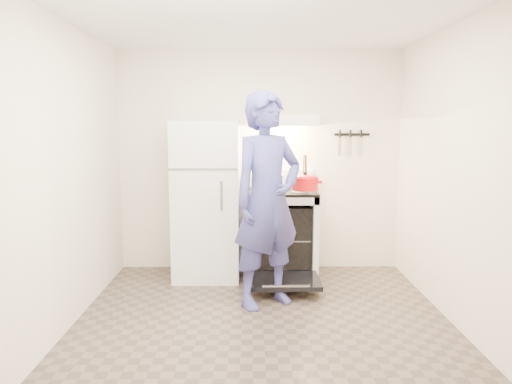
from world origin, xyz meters
TOP-DOWN VIEW (x-y plane):
  - floor at (0.00, 0.00)m, footprint 3.60×3.60m
  - back_wall at (0.00, 1.80)m, footprint 3.20×0.02m
  - refrigerator at (-0.58, 1.45)m, footprint 0.70×0.70m
  - stove_body at (0.23, 1.48)m, footprint 0.76×0.65m
  - cooktop at (0.23, 1.48)m, footprint 0.76×0.65m
  - backsplash at (0.23, 1.76)m, footprint 0.76×0.07m
  - oven_door at (0.23, 0.88)m, footprint 0.70×0.54m
  - oven_rack at (0.23, 1.48)m, footprint 0.60×0.52m
  - range_hood at (0.23, 1.55)m, footprint 0.76×0.50m
  - knife_strip at (1.05, 1.79)m, footprint 0.40×0.02m
  - pizza_stone at (0.25, 1.54)m, footprint 0.36×0.36m
  - tea_kettle at (0.12, 1.67)m, footprint 0.25×0.20m
  - utensil_jar at (0.47, 1.31)m, footprint 0.11×0.11m
  - person at (0.05, 0.58)m, footprint 0.86×0.79m
  - dutch_oven at (0.43, 0.91)m, footprint 0.32×0.25m

SIDE VIEW (x-z plane):
  - floor at x=0.00m, z-range 0.00..0.00m
  - oven_door at x=0.23m, z-range 0.10..0.15m
  - oven_rack at x=0.23m, z-range 0.43..0.45m
  - pizza_stone at x=0.25m, z-range 0.45..0.46m
  - stove_body at x=0.23m, z-range 0.00..0.92m
  - refrigerator at x=-0.58m, z-range 0.00..1.70m
  - cooktop at x=0.23m, z-range 0.92..0.95m
  - person at x=0.05m, z-range 0.00..1.96m
  - utensil_jar at x=0.47m, z-range 0.98..1.11m
  - backsplash at x=0.23m, z-range 0.95..1.15m
  - dutch_oven at x=0.43m, z-range 0.98..1.20m
  - tea_kettle at x=0.12m, z-range 0.95..1.25m
  - back_wall at x=0.00m, z-range 0.00..2.50m
  - knife_strip at x=1.05m, z-range 1.54..1.56m
  - range_hood at x=0.23m, z-range 1.65..1.77m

